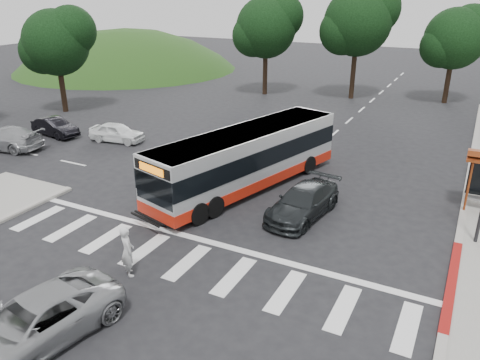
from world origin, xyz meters
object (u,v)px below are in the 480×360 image
Objects in this scene: pedestrian at (127,251)px; silver_suv_south at (35,321)px; dark_sedan at (303,202)px; transit_bus at (247,160)px.

silver_suv_south is at bearing 124.43° from pedestrian.
dark_sedan is at bearing -82.27° from pedestrian.
dark_sedan is (3.93, 7.30, -0.27)m from pedestrian.
dark_sedan is at bearing -10.30° from transit_bus.
pedestrian is 8.30m from dark_sedan.
pedestrian is 0.41× the size of dark_sedan.
silver_suv_south is (-0.32, -13.07, -0.80)m from transit_bus.
dark_sedan is (3.72, -1.80, -0.84)m from transit_bus.
transit_bus reaches higher than dark_sedan.
silver_suv_south is at bearing -75.90° from transit_bus.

